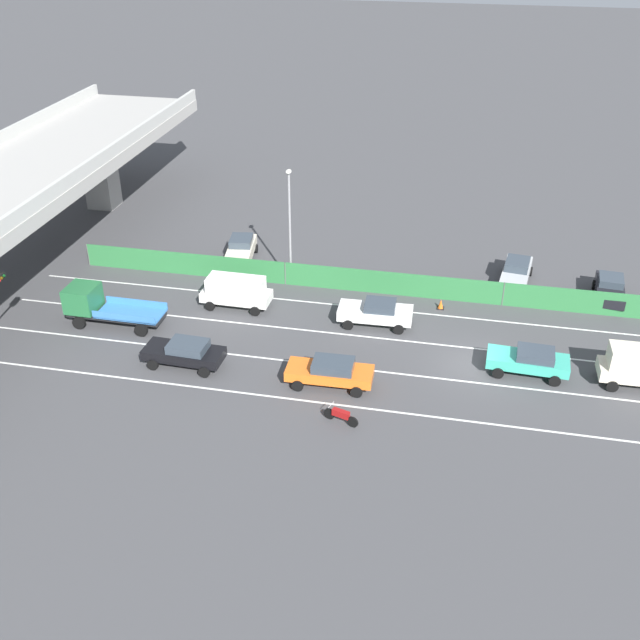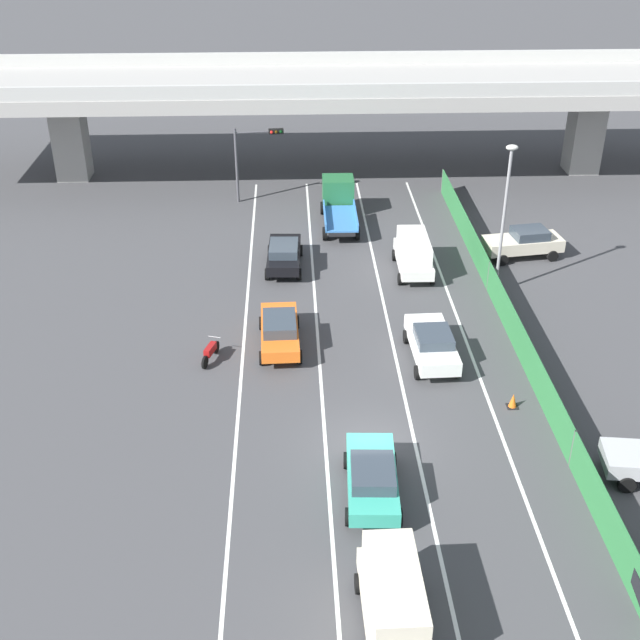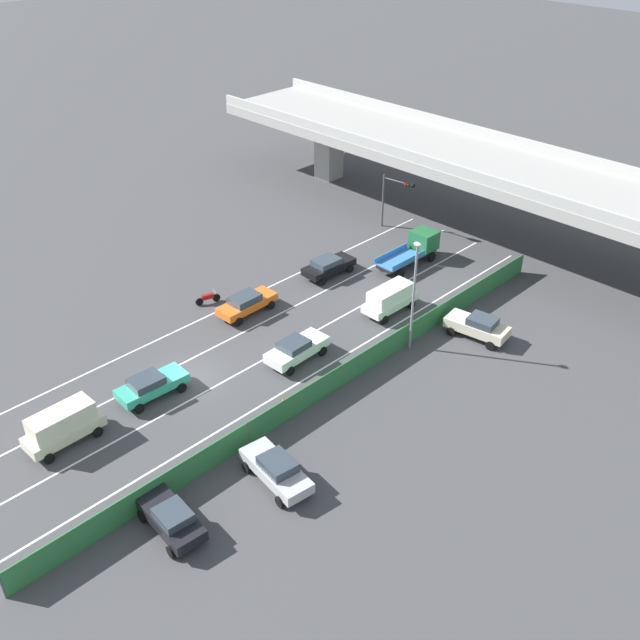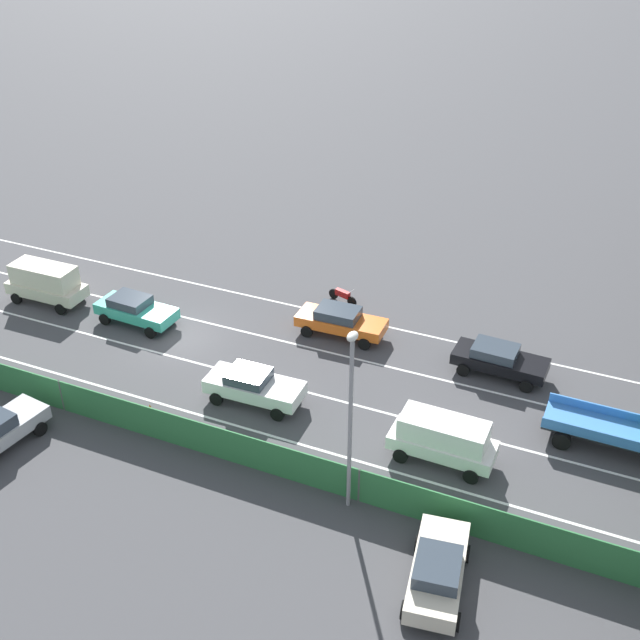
# 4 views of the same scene
# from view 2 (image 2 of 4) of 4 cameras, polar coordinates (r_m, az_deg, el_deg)

# --- Properties ---
(ground_plane) EXTENTS (300.00, 300.00, 0.00)m
(ground_plane) POSITION_cam_2_polar(r_m,az_deg,el_deg) (32.74, 3.51, -8.63)
(ground_plane) COLOR #424244
(lane_line_left_edge) EXTENTS (0.14, 47.38, 0.01)m
(lane_line_left_edge) POSITION_cam_2_polar(r_m,az_deg,el_deg) (37.30, -5.44, -3.39)
(lane_line_left_edge) COLOR silver
(lane_line_left_edge) RESTS_ON ground
(lane_line_mid_left) EXTENTS (0.14, 47.38, 0.01)m
(lane_line_mid_left) POSITION_cam_2_polar(r_m,az_deg,el_deg) (37.25, -0.01, -3.28)
(lane_line_mid_left) COLOR silver
(lane_line_mid_left) RESTS_ON ground
(lane_line_mid_right) EXTENTS (0.14, 47.38, 0.01)m
(lane_line_mid_right) POSITION_cam_2_polar(r_m,az_deg,el_deg) (37.53, 5.38, -3.15)
(lane_line_mid_right) COLOR silver
(lane_line_mid_right) RESTS_ON ground
(lane_line_right_edge) EXTENTS (0.14, 47.38, 0.01)m
(lane_line_right_edge) POSITION_cam_2_polar(r_m,az_deg,el_deg) (38.14, 10.65, -3.00)
(lane_line_right_edge) COLOR silver
(lane_line_right_edge) RESTS_ON ground
(elevated_overpass) EXTENTS (56.97, 9.99, 7.59)m
(elevated_overpass) POSITION_cam_2_polar(r_m,az_deg,el_deg) (58.78, 0.75, 15.57)
(elevated_overpass) COLOR #A09E99
(elevated_overpass) RESTS_ON ground
(green_fence) EXTENTS (0.10, 43.48, 1.64)m
(green_fence) POSITION_cam_2_polar(r_m,az_deg,el_deg) (38.24, 13.90, -1.87)
(green_fence) COLOR #2D753D
(green_fence) RESTS_ON ground
(car_van_cream) EXTENTS (2.02, 4.53, 2.28)m
(car_van_cream) POSITION_cam_2_polar(r_m,az_deg,el_deg) (25.45, 5.13, -18.71)
(car_van_cream) COLOR beige
(car_van_cream) RESTS_ON ground
(car_taxi_teal) EXTENTS (2.14, 4.53, 1.54)m
(car_taxi_teal) POSITION_cam_2_polar(r_m,az_deg,el_deg) (29.92, 3.63, -10.80)
(car_taxi_teal) COLOR teal
(car_taxi_teal) RESTS_ON ground
(car_hatchback_white) EXTENTS (2.13, 4.60, 1.59)m
(car_hatchback_white) POSITION_cam_2_polar(r_m,az_deg,el_deg) (37.67, 7.75, -1.60)
(car_hatchback_white) COLOR silver
(car_hatchback_white) RESTS_ON ground
(car_sedan_black) EXTENTS (2.13, 4.59, 1.52)m
(car_sedan_black) POSITION_cam_2_polar(r_m,az_deg,el_deg) (45.88, -2.50, 4.61)
(car_sedan_black) COLOR black
(car_sedan_black) RESTS_ON ground
(car_van_white) EXTENTS (2.02, 4.46, 2.05)m
(car_van_white) POSITION_cam_2_polar(r_m,az_deg,el_deg) (45.53, 6.50, 4.66)
(car_van_white) COLOR silver
(car_van_white) RESTS_ON ground
(car_taxi_orange) EXTENTS (2.04, 4.74, 1.55)m
(car_taxi_orange) POSITION_cam_2_polar(r_m,az_deg,el_deg) (38.43, -2.81, -0.68)
(car_taxi_orange) COLOR orange
(car_taxi_orange) RESTS_ON ground
(flatbed_truck_blue) EXTENTS (2.27, 6.02, 2.38)m
(flatbed_truck_blue) POSITION_cam_2_polar(r_m,az_deg,el_deg) (52.13, 1.30, 8.23)
(flatbed_truck_blue) COLOR black
(flatbed_truck_blue) RESTS_ON ground
(motorcycle) EXTENTS (0.81, 1.89, 0.93)m
(motorcycle) POSITION_cam_2_polar(r_m,az_deg,el_deg) (37.84, -7.59, -2.19)
(motorcycle) COLOR black
(motorcycle) RESTS_ON ground
(parked_sedan_cream) EXTENTS (4.60, 2.47, 1.70)m
(parked_sedan_cream) POSITION_cam_2_polar(r_m,az_deg,el_deg) (48.54, 13.94, 5.27)
(parked_sedan_cream) COLOR beige
(parked_sedan_cream) RESTS_ON ground
(traffic_light) EXTENTS (3.20, 0.58, 4.96)m
(traffic_light) POSITION_cam_2_polar(r_m,az_deg,el_deg) (54.52, -4.64, 11.69)
(traffic_light) COLOR #47474C
(traffic_light) RESTS_ON ground
(street_lamp) EXTENTS (0.60, 0.36, 8.01)m
(street_lamp) POSITION_cam_2_polar(r_m,az_deg,el_deg) (42.57, 12.68, 7.61)
(street_lamp) COLOR gray
(street_lamp) RESTS_ON ground
(traffic_cone) EXTENTS (0.47, 0.47, 0.64)m
(traffic_cone) POSITION_cam_2_polar(r_m,az_deg,el_deg) (35.49, 13.20, -5.47)
(traffic_cone) COLOR orange
(traffic_cone) RESTS_ON ground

